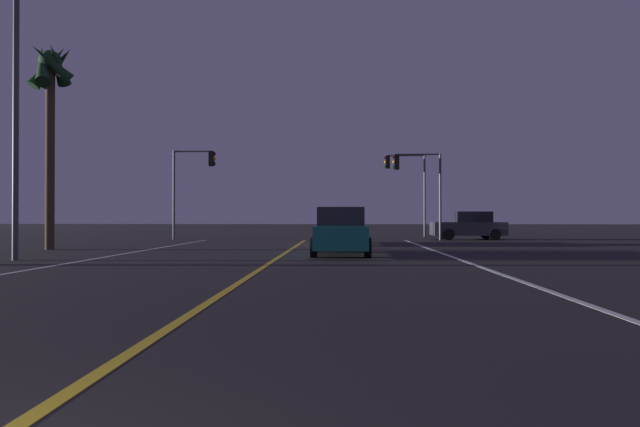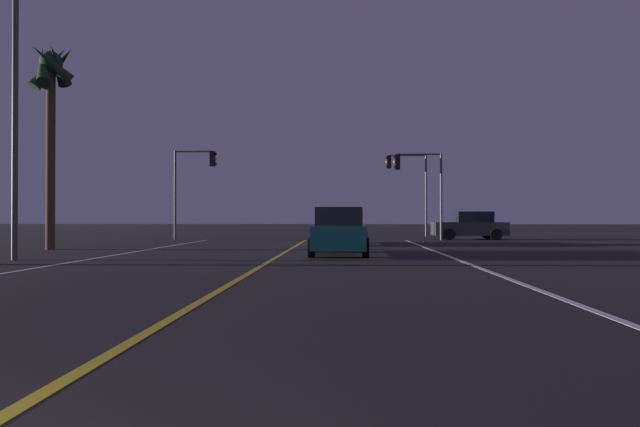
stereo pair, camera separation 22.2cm
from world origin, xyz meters
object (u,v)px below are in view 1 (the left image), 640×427
object	(u,v)px
car_ahead_far	(346,228)
traffic_light_near_left	(194,174)
car_crossing_side	(469,226)
car_lead_same_lane	(341,232)
traffic_light_far_right	(406,176)
street_lamp_left_mid	(34,85)
traffic_light_near_right	(417,176)
palm_tree_left_mid	(51,83)

from	to	relation	value
car_ahead_far	traffic_light_near_left	xyz separation A→B (m)	(-9.12, 4.85, 3.16)
car_crossing_side	car_lead_same_lane	size ratio (longest dim) A/B	1.00
car_lead_same_lane	traffic_light_near_left	distance (m)	15.12
traffic_light_far_right	street_lamp_left_mid	xyz separation A→B (m)	(-14.21, -20.04, 1.28)
car_ahead_far	traffic_light_near_right	distance (m)	7.13
car_crossing_side	car_ahead_far	size ratio (longest dim) A/B	1.00
car_lead_same_lane	car_ahead_far	xyz separation A→B (m)	(0.25, 6.99, 0.00)
car_crossing_side	traffic_light_near_left	world-z (taller)	traffic_light_near_left
car_crossing_side	palm_tree_left_mid	xyz separation A→B (m)	(-19.93, -10.38, 6.14)
traffic_light_near_left	street_lamp_left_mid	bearing A→B (deg)	-92.99
traffic_light_near_right	traffic_light_far_right	size ratio (longest dim) A/B	0.89
traffic_light_near_right	street_lamp_left_mid	xyz separation A→B (m)	(-14.16, -14.54, 1.69)
car_ahead_far	palm_tree_left_mid	xyz separation A→B (m)	(-12.38, -4.59, 6.14)
traffic_light_near_left	car_crossing_side	bearing A→B (deg)	3.21
street_lamp_left_mid	palm_tree_left_mid	xyz separation A→B (m)	(-2.50, 5.10, 1.45)
car_crossing_side	traffic_light_far_right	size ratio (longest dim) A/B	0.75
traffic_light_near_right	traffic_light_near_left	distance (m)	13.40
traffic_light_far_right	palm_tree_left_mid	world-z (taller)	palm_tree_left_mid
car_ahead_far	traffic_light_far_right	distance (m)	11.73
traffic_light_near_right	traffic_light_near_left	bearing A→B (deg)	0.00
traffic_light_far_right	street_lamp_left_mid	bearing A→B (deg)	54.66
palm_tree_left_mid	street_lamp_left_mid	bearing A→B (deg)	-63.89
car_lead_same_lane	palm_tree_left_mid	bearing A→B (deg)	78.85
traffic_light_far_right	palm_tree_left_mid	size ratio (longest dim) A/B	0.65
car_crossing_side	car_ahead_far	bearing A→B (deg)	37.48
car_ahead_far	traffic_light_far_right	world-z (taller)	traffic_light_far_right
street_lamp_left_mid	palm_tree_left_mid	bearing A→B (deg)	116.11
car_ahead_far	traffic_light_far_right	size ratio (longest dim) A/B	0.75
car_ahead_far	street_lamp_left_mid	size ratio (longest dim) A/B	0.49
car_crossing_side	street_lamp_left_mid	xyz separation A→B (m)	(-17.43, -15.48, 4.69)
car_crossing_side	traffic_light_near_right	distance (m)	4.54
car_lead_same_lane	palm_tree_left_mid	size ratio (longest dim) A/B	0.49
palm_tree_left_mid	car_ahead_far	bearing A→B (deg)	20.36
street_lamp_left_mid	car_ahead_far	bearing A→B (deg)	44.44
car_crossing_side	car_lead_same_lane	xyz separation A→B (m)	(-7.80, -12.77, 0.00)
car_ahead_far	traffic_light_near_right	bearing A→B (deg)	-41.37
traffic_light_near_right	traffic_light_far_right	distance (m)	5.52
traffic_light_near_left	street_lamp_left_mid	size ratio (longest dim) A/B	0.62
car_ahead_far	palm_tree_left_mid	bearing A→B (deg)	110.36
car_lead_same_lane	car_ahead_far	distance (m)	6.99
palm_tree_left_mid	car_lead_same_lane	bearing A→B (deg)	-11.15
car_lead_same_lane	traffic_light_far_right	distance (m)	18.26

